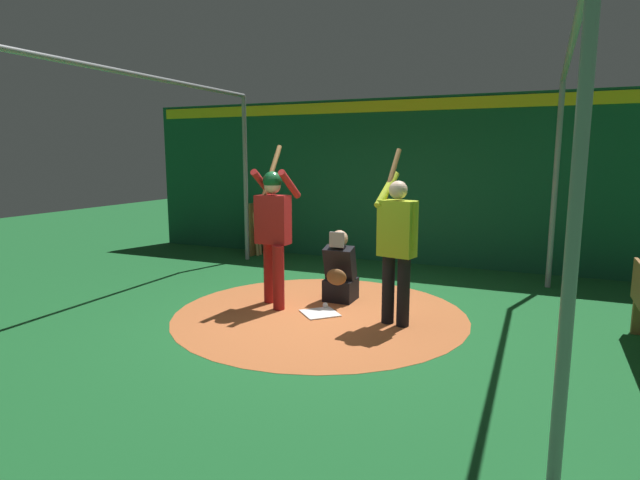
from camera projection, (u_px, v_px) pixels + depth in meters
ground_plane at (320, 314)px, 6.49m from camera, size 26.51×26.51×0.00m
dirt_circle at (320, 314)px, 6.49m from camera, size 3.68×3.68×0.01m
home_plate at (320, 313)px, 6.49m from camera, size 0.59×0.59×0.01m
batter at (273, 225)px, 6.68m from camera, size 0.68×0.49×2.12m
catcher at (340, 273)px, 7.01m from camera, size 0.58×0.40×0.99m
visitor at (397, 242)px, 5.94m from camera, size 0.61×0.51×2.07m
back_wall at (397, 181)px, 9.50m from camera, size 0.23×10.51×3.01m
cage_frame at (320, 143)px, 6.14m from camera, size 5.31×5.39×3.09m
bat_rack at (263, 229)px, 10.51m from camera, size 0.94×0.21×1.05m
baseball_0 at (325, 305)px, 6.73m from camera, size 0.07×0.07×0.07m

